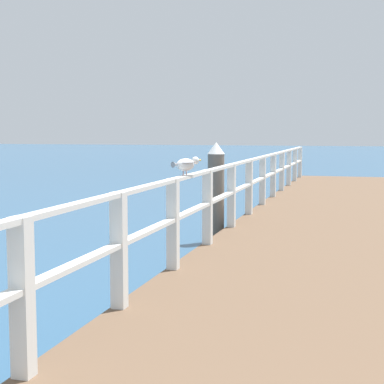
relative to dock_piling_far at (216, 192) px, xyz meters
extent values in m
cube|color=brown|center=(1.84, 0.25, -0.68)|extent=(3.08, 21.91, 0.37)
cube|color=silver|center=(0.38, -6.78, 0.01)|extent=(0.12, 0.12, 1.01)
cube|color=silver|center=(0.38, -5.21, 0.01)|extent=(0.12, 0.12, 1.01)
cube|color=silver|center=(0.38, -3.65, 0.01)|extent=(0.12, 0.12, 1.01)
cube|color=silver|center=(0.38, -2.09, 0.01)|extent=(0.12, 0.12, 1.01)
cube|color=silver|center=(0.38, -0.53, 0.01)|extent=(0.12, 0.12, 1.01)
cube|color=silver|center=(0.38, 1.03, 0.01)|extent=(0.12, 0.12, 1.01)
cube|color=silver|center=(0.38, 2.60, 0.01)|extent=(0.12, 0.12, 1.01)
cube|color=silver|center=(0.38, 4.16, 0.01)|extent=(0.12, 0.12, 1.01)
cube|color=silver|center=(0.38, 5.72, 0.01)|extent=(0.12, 0.12, 1.01)
cube|color=silver|center=(0.38, 7.28, 0.01)|extent=(0.12, 0.12, 1.01)
cube|color=silver|center=(0.38, 8.84, 0.01)|extent=(0.12, 0.12, 1.01)
cube|color=silver|center=(0.38, 10.41, 0.01)|extent=(0.12, 0.12, 1.01)
cube|color=silver|center=(0.38, 0.25, 0.49)|extent=(0.10, 20.31, 0.04)
cube|color=silver|center=(0.38, 0.25, 0.06)|extent=(0.10, 20.31, 0.04)
cylinder|color=#6B6056|center=(0.00, 0.00, -0.11)|extent=(0.28, 0.28, 1.51)
cone|color=white|center=(0.00, 0.00, 0.75)|extent=(0.29, 0.29, 0.20)
ellipsoid|color=white|center=(0.38, -3.16, 0.64)|extent=(0.24, 0.31, 0.15)
sphere|color=white|center=(0.46, -3.00, 0.68)|extent=(0.09, 0.09, 0.09)
cone|color=gold|center=(0.49, -2.95, 0.68)|extent=(0.04, 0.06, 0.02)
cone|color=#939399|center=(0.30, -3.31, 0.65)|extent=(0.10, 0.10, 0.07)
ellipsoid|color=#939399|center=(0.38, -3.16, 0.67)|extent=(0.26, 0.28, 0.04)
cylinder|color=tan|center=(0.35, -3.16, 0.54)|extent=(0.01, 0.01, 0.05)
cylinder|color=tan|center=(0.40, -3.18, 0.54)|extent=(0.01, 0.01, 0.05)
camera|label=1|loc=(2.39, -10.06, 1.04)|focal=57.34mm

